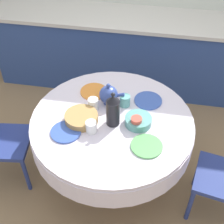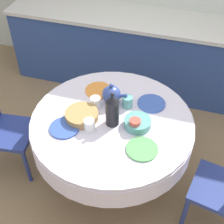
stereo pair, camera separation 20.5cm
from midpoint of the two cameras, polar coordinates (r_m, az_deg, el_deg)
The scene contains 15 objects.
ground_plane at distance 2.97m, azimuth -2.02°, elevation -11.61°, with size 12.00×12.00×0.00m, color #8E704C.
kitchen_counter at distance 3.73m, azimuth 2.42°, elevation 10.90°, with size 3.24×0.64×0.88m.
dining_table at distance 2.50m, azimuth -2.35°, elevation -3.52°, with size 1.28×1.28×0.73m.
plate_near_left at distance 2.35m, azimuth -10.94°, elevation -3.70°, with size 0.23×0.23×0.01m, color #3856AD.
cup_near_left at distance 2.30m, azimuth -6.38°, elevation -2.84°, with size 0.08×0.08×0.09m, color white.
plate_near_right at distance 2.22m, azimuth 3.72°, elevation -6.35°, with size 0.23×0.23×0.01m, color #5BA85B.
cup_near_right at distance 2.32m, azimuth 1.93°, elevation -2.09°, with size 0.08×0.08×0.09m, color #CC4C3D.
plate_far_left at distance 2.67m, azimuth -5.56°, elevation 3.67°, with size 0.23×0.23×0.01m, color orange.
cup_far_left at distance 2.49m, azimuth -5.81°, elevation 1.40°, with size 0.08×0.08×0.09m, color white.
plate_far_right at distance 2.58m, azimuth 4.36°, elevation 2.03°, with size 0.23×0.23×0.01m, color #3856AD.
cup_far_right at distance 2.50m, azimuth 0.05°, elevation 1.99°, with size 0.08×0.08×0.09m, color #5BA39E.
coffee_carafe at distance 2.30m, azimuth -2.38°, elevation 0.20°, with size 0.10×0.10×0.30m.
teapot at distance 2.50m, azimuth -2.96°, elevation 3.09°, with size 0.21×0.15×0.20m.
bread_basket at distance 2.41m, azimuth -8.06°, elevation -1.17°, with size 0.26×0.26×0.06m, color #AD844C.
fruit_bowl at distance 2.36m, azimuth 2.35°, elevation -1.72°, with size 0.20×0.20×0.06m, color #569993.
Camera 1 is at (0.30, -1.70, 2.42)m, focal length 50.00 mm.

